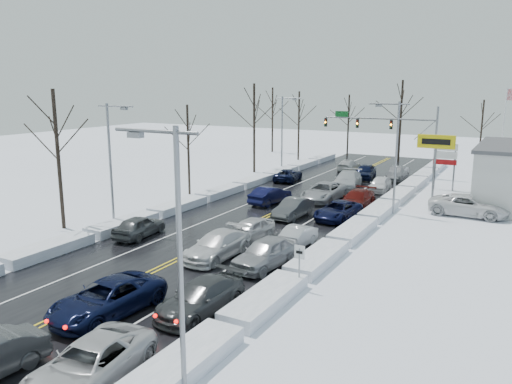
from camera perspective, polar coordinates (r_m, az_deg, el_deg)
The scene contains 43 objects.
ground at distance 36.28m, azimuth -1.74°, elevation -4.27°, with size 160.00×160.00×0.00m, color white.
road_surface at distance 37.94m, azimuth -0.19°, elevation -3.53°, with size 14.00×84.00×0.01m, color black.
snow_bank_left at distance 42.06m, azimuth -9.28°, elevation -2.15°, with size 1.74×72.00×0.66m, color white.
snow_bank_right at distance 35.02m, azimuth 10.77°, elevation -5.09°, with size 1.74×72.00×0.66m, color white.
traffic_signal_mast at distance 59.85m, azimuth 15.12°, elevation 7.09°, with size 13.28×0.39×8.00m.
tires_plus_sign at distance 46.77m, azimuth 19.88°, elevation 4.94°, with size 3.20×0.34×6.00m.
used_vehicles_sign at distance 52.87m, azimuth 20.83°, elevation 3.77°, with size 2.20×0.22×4.65m.
speed_limit_sign at distance 25.41m, azimuth 4.99°, elevation -7.65°, with size 0.55×0.09×2.35m.
flagpole at distance 60.12m, azimuth 26.59°, elevation 6.70°, with size 1.87×1.20×10.00m.
streetlight_se at distance 16.02m, azimuth -9.31°, elevation -5.76°, with size 3.20×0.25×9.00m.
streetlight_ne at distance 41.32m, azimuth 15.51°, elevation 4.82°, with size 3.20×0.25×9.00m.
streetlight_sw at distance 37.13m, azimuth -16.14°, elevation 4.02°, with size 3.20×0.25×9.00m.
streetlight_nw at distance 60.11m, azimuth 3.16°, elevation 7.34°, with size 3.20×0.25×9.00m.
tree_left_b at distance 37.99m, azimuth -21.87°, elevation 6.35°, with size 4.00×4.00×10.00m.
tree_left_c at distance 47.52m, azimuth -7.79°, elevation 6.78°, with size 3.40×3.40×8.50m.
tree_left_d at distance 59.55m, azimuth -0.21°, elevation 9.27°, with size 4.20×4.20×10.50m.
tree_left_e at distance 70.13m, azimuth 4.93°, elevation 9.06°, with size 3.80×3.80×9.50m.
tree_far_a at distance 78.63m, azimuth 1.90°, elevation 9.66°, with size 4.00×4.00×10.00m.
tree_far_b at distance 74.91m, azimuth 10.55°, elevation 8.82°, with size 3.60×3.60×9.00m.
tree_far_c at distance 70.75m, azimuth 16.29°, elevation 9.51°, with size 4.40×4.40×11.00m.
tree_far_d at distance 70.78m, azimuth 24.45°, elevation 7.50°, with size 3.40×3.40×8.50m.
queued_car_2 at distance 24.28m, azimuth -16.53°, elevation -13.25°, with size 2.60×5.63×1.56m, color black.
queued_car_3 at distance 30.53m, azimuth -4.44°, elevation -7.47°, with size 2.16×5.32×1.54m, color silver.
queued_car_4 at distance 33.61m, azimuth -0.77°, elevation -5.60°, with size 1.79×4.44×1.51m, color silver.
queued_car_5 at distance 39.54m, azimuth 4.25°, elevation -2.93°, with size 1.58×4.54×1.50m, color #3E4143.
queued_car_6 at distance 45.69m, azimuth 7.73°, elevation -0.97°, with size 2.70×5.87×1.63m, color #9D9FA4.
queued_car_7 at distance 51.63m, azimuth 10.36°, elevation 0.44°, with size 2.38×5.87×1.70m, color #AEB2B7.
queued_car_8 at distance 57.19m, azimuth 12.34°, elevation 1.48°, with size 1.92×4.78×1.63m, color black.
queued_car_10 at distance 19.50m, azimuth -18.39°, elevation -20.05°, with size 2.48×5.37×1.49m, color #B9B9BC.
queued_car_11 at distance 23.67m, azimuth -6.30°, elevation -13.48°, with size 2.04×5.02×1.46m, color #383B3D.
queued_car_12 at distance 28.98m, azimuth 1.09°, elevation -8.52°, with size 1.99×4.94×1.68m, color #95989D.
queued_car_13 at distance 32.30m, azimuth 4.45°, elevation -6.37°, with size 1.41×4.05×1.33m, color #ACB0B4.
queued_car_14 at distance 39.48m, azimuth 9.32°, elevation -3.08°, with size 2.31×5.01×1.39m, color black.
queued_car_15 at distance 43.28m, azimuth 11.43°, elevation -1.83°, with size 2.14×5.27×1.53m, color #4D0D0A.
queued_car_16 at distance 50.65m, azimuth 13.93°, elevation 0.06°, with size 1.73×4.29×1.46m, color white.
queued_car_17 at distance 57.28m, azimuth 15.86°, elevation 1.31°, with size 1.60×4.58×1.51m, color #444649.
oncoming_car_0 at distance 44.08m, azimuth 1.63°, elevation -1.34°, with size 1.63×4.67×1.54m, color black.
oncoming_car_1 at distance 54.72m, azimuth 3.68°, elevation 1.26°, with size 2.20×4.78×1.33m, color black.
oncoming_car_2 at distance 62.42m, azimuth 10.49°, elevation 2.42°, with size 1.91×4.69×1.36m, color silver.
oncoming_car_3 at distance 35.43m, azimuth -13.15°, elevation -4.99°, with size 1.77×4.39×1.50m, color #44474A.
parked_car_0 at distance 43.42m, azimuth 23.06°, elevation -2.52°, with size 2.79×6.05×1.68m, color white.
parked_car_1 at distance 46.71m, azimuth 27.17°, elevation -1.92°, with size 1.99×4.91×1.42m, color #AAACB2.
parked_car_2 at distance 52.79m, azimuth 25.56°, elevation -0.29°, with size 1.71×4.25×1.45m, color black.
Camera 1 is at (17.85, -29.91, 10.14)m, focal length 35.00 mm.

